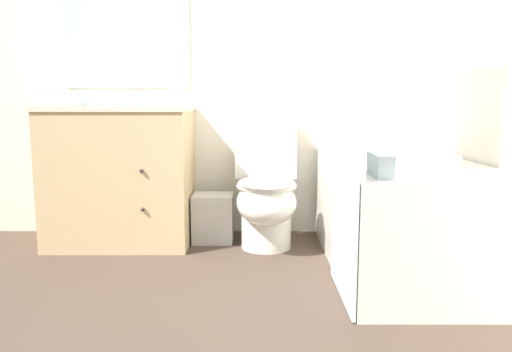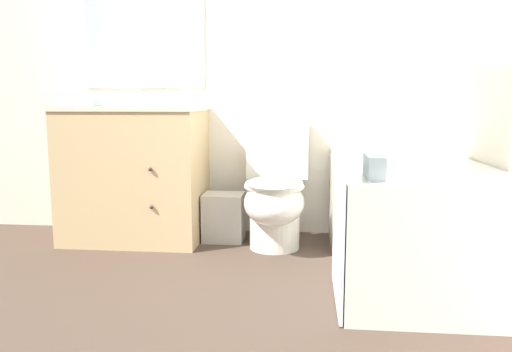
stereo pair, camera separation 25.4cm
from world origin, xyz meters
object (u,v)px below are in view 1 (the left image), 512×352
wastebasket (213,218)px  bath_towel_folded (412,165)px  hand_towel_folded (63,99)px  sink_faucet (126,101)px  vanity_cabinet (122,174)px  tissue_box (145,100)px  bathtub (402,214)px  soap_dispenser (175,94)px  toilet (267,191)px

wastebasket → bath_towel_folded: bath_towel_folded is taller
hand_towel_folded → sink_faucet: bearing=49.8°
wastebasket → bath_towel_folded: size_ratio=0.91×
vanity_cabinet → tissue_box: (0.15, 0.06, 0.46)m
bathtub → hand_towel_folded: (-1.93, 0.30, 0.62)m
sink_faucet → soap_dispenser: size_ratio=0.87×
sink_faucet → hand_towel_folded: size_ratio=0.60×
vanity_cabinet → toilet: 0.93m
vanity_cabinet → wastebasket: vanity_cabinet is taller
sink_faucet → soap_dispenser: bearing=-27.4°
tissue_box → sink_faucet: bearing=140.9°
vanity_cabinet → toilet: vanity_cabinet is taller
tissue_box → soap_dispenser: size_ratio=0.88×
tissue_box → bath_towel_folded: (1.38, -1.05, -0.28)m
sink_faucet → bath_towel_folded: (1.53, -1.17, -0.28)m
wastebasket → hand_towel_folded: hand_towel_folded is taller
toilet → bathtub: 0.83m
toilet → wastebasket: size_ratio=2.53×
vanity_cabinet → soap_dispenser: size_ratio=5.45×
sink_faucet → soap_dispenser: 0.40m
sink_faucet → bathtub: sink_faucet is taller
hand_towel_folded → bath_towel_folded: size_ratio=0.70×
bathtub → bath_towel_folded: bearing=-102.9°
vanity_cabinet → sink_faucet: sink_faucet is taller
sink_faucet → tissue_box: bearing=-39.1°
bathtub → soap_dispenser: 1.52m
bathtub → tissue_box: 1.71m
bath_towel_folded → tissue_box: bearing=142.8°
bathtub → bath_towel_folded: size_ratio=4.34×
sink_faucet → bathtub: (1.65, -0.64, -0.61)m
sink_faucet → soap_dispenser: soap_dispenser is taller
wastebasket → tissue_box: size_ratio=2.15×
vanity_cabinet → tissue_box: bearing=22.2°
vanity_cabinet → sink_faucet: (-0.00, 0.18, 0.46)m
vanity_cabinet → bathtub: (1.65, -0.46, -0.15)m
bathtub → sink_faucet: bearing=158.7°
tissue_box → soap_dispenser: (0.21, -0.06, 0.03)m
bathtub → wastebasket: bathtub is taller
sink_faucet → hand_towel_folded: bearing=-130.2°
wastebasket → sink_faucet: bearing=164.9°
bathtub → bath_towel_folded: 0.63m
hand_towel_folded → tissue_box: bearing=26.8°
toilet → bathtub: (0.73, -0.39, -0.06)m
toilet → bath_towel_folded: (0.61, -0.91, 0.28)m
wastebasket → hand_towel_folded: bearing=-168.0°
toilet → wastebasket: toilet is taller
bath_towel_folded → hand_towel_folded: bearing=155.4°
soap_dispenser → hand_towel_folded: bearing=-166.3°
toilet → bathtub: bearing=-27.8°
toilet → soap_dispenser: bearing=172.5°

